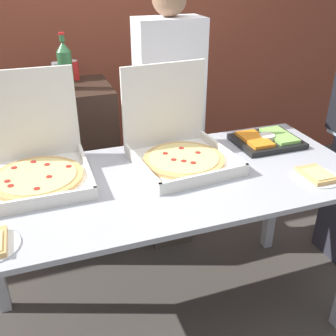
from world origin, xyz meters
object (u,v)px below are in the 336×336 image
object	(u,v)px
pizza_box_near_left	(179,145)
pizza_box_far_left	(34,161)
soda_can_silver	(58,72)
person_guest_cap	(169,123)
soda_can_colored	(74,70)
veggie_tray	(267,140)
soda_bottle	(65,65)
paper_plate_front_right	(316,175)

from	to	relation	value
pizza_box_near_left	pizza_box_far_left	bearing A→B (deg)	170.84
soda_can_silver	person_guest_cap	distance (m)	0.78
pizza_box_far_left	soda_can_colored	bearing A→B (deg)	70.05
pizza_box_far_left	person_guest_cap	size ratio (longest dim) A/B	0.28
veggie_tray	soda_bottle	distance (m)	1.25
person_guest_cap	paper_plate_front_right	bearing A→B (deg)	113.89
pizza_box_near_left	soda_can_silver	xyz separation A→B (m)	(-0.48, 0.91, 0.20)
paper_plate_front_right	soda_bottle	world-z (taller)	soda_bottle
pizza_box_near_left	soda_bottle	world-z (taller)	soda_bottle
soda_can_silver	person_guest_cap	bearing A→B (deg)	-31.89
soda_can_colored	pizza_box_near_left	bearing A→B (deg)	-67.69
soda_can_silver	person_guest_cap	world-z (taller)	person_guest_cap
soda_can_colored	person_guest_cap	world-z (taller)	person_guest_cap
veggie_tray	person_guest_cap	bearing A→B (deg)	128.65
pizza_box_near_left	paper_plate_front_right	bearing A→B (deg)	-40.69
pizza_box_far_left	soda_can_silver	world-z (taller)	pizza_box_far_left
pizza_box_far_left	soda_can_silver	xyz separation A→B (m)	(0.21, 0.86, 0.20)
soda_bottle	soda_can_colored	distance (m)	0.23
paper_plate_front_right	soda_bottle	bearing A→B (deg)	131.52
veggie_tray	soda_can_colored	xyz separation A→B (m)	(-0.92, 0.90, 0.26)
soda_bottle	paper_plate_front_right	bearing A→B (deg)	-48.48
soda_can_silver	soda_can_colored	size ratio (longest dim) A/B	1.00
soda_can_silver	soda_can_colored	distance (m)	0.10
veggie_tray	person_guest_cap	xyz separation A→B (m)	(-0.40, 0.50, -0.03)
paper_plate_front_right	soda_can_colored	xyz separation A→B (m)	(-0.92, 1.32, 0.27)
soda_can_silver	soda_can_colored	world-z (taller)	same
soda_can_colored	person_guest_cap	bearing A→B (deg)	-37.74
veggie_tray	pizza_box_near_left	bearing A→B (deg)	-177.10
pizza_box_far_left	paper_plate_front_right	world-z (taller)	pizza_box_far_left
soda_can_colored	soda_can_silver	bearing A→B (deg)	-172.40
veggie_tray	soda_can_colored	distance (m)	1.31
paper_plate_front_right	veggie_tray	size ratio (longest dim) A/B	0.62
veggie_tray	soda_can_colored	world-z (taller)	soda_can_colored
pizza_box_near_left	veggie_tray	world-z (taller)	pizza_box_near_left
pizza_box_near_left	soda_bottle	bearing A→B (deg)	116.67
soda_bottle	soda_can_silver	size ratio (longest dim) A/B	2.64
soda_bottle	pizza_box_near_left	bearing A→B (deg)	-58.41
soda_can_silver	veggie_tray	bearing A→B (deg)	-40.97
veggie_tray	person_guest_cap	size ratio (longest dim) A/B	0.20
soda_can_colored	pizza_box_far_left	bearing A→B (deg)	-109.72
pizza_box_near_left	person_guest_cap	world-z (taller)	person_guest_cap
pizza_box_near_left	pizza_box_far_left	distance (m)	0.70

